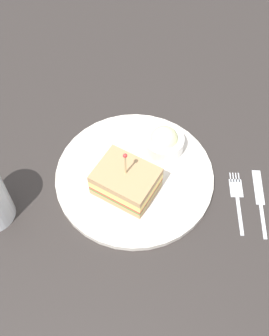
% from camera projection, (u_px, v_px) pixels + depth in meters
% --- Properties ---
extents(ground_plane, '(1.18, 1.18, 0.02)m').
position_uv_depth(ground_plane, '(134.00, 181.00, 0.76)').
color(ground_plane, '#2D2826').
extents(plate, '(0.28, 0.28, 0.01)m').
position_uv_depth(plate, '(134.00, 176.00, 0.74)').
color(plate, silver).
rests_on(plate, ground_plane).
extents(sandwich_half_center, '(0.12, 0.10, 0.10)m').
position_uv_depth(sandwich_half_center, '(126.00, 181.00, 0.70)').
color(sandwich_half_center, tan).
rests_on(sandwich_half_center, plate).
extents(coleslaw_bowl, '(0.07, 0.07, 0.05)m').
position_uv_depth(coleslaw_bowl, '(164.00, 142.00, 0.75)').
color(coleslaw_bowl, white).
rests_on(coleslaw_bowl, plate).
extents(fork, '(0.04, 0.12, 0.00)m').
position_uv_depth(fork, '(237.00, 195.00, 0.72)').
color(fork, silver).
rests_on(fork, ground_plane).
extents(knife, '(0.03, 0.13, 0.00)m').
position_uv_depth(knife, '(260.00, 198.00, 0.72)').
color(knife, silver).
rests_on(knife, ground_plane).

